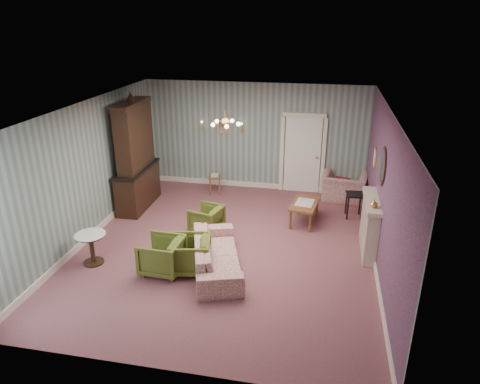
% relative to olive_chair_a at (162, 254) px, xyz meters
% --- Properties ---
extents(floor, '(7.00, 7.00, 0.00)m').
position_rel_olive_chair_a_xyz_m(floor, '(0.99, 1.15, -0.38)').
color(floor, '#804A52').
rests_on(floor, ground).
extents(ceiling, '(7.00, 7.00, 0.00)m').
position_rel_olive_chair_a_xyz_m(ceiling, '(0.99, 1.15, 2.52)').
color(ceiling, white).
rests_on(ceiling, ground).
extents(wall_back, '(6.00, 0.00, 6.00)m').
position_rel_olive_chair_a_xyz_m(wall_back, '(0.99, 4.65, 1.07)').
color(wall_back, slate).
rests_on(wall_back, ground).
extents(wall_front, '(6.00, 0.00, 6.00)m').
position_rel_olive_chair_a_xyz_m(wall_front, '(0.99, -2.35, 1.07)').
color(wall_front, slate).
rests_on(wall_front, ground).
extents(wall_left, '(0.00, 7.00, 7.00)m').
position_rel_olive_chair_a_xyz_m(wall_left, '(-2.01, 1.15, 1.07)').
color(wall_left, slate).
rests_on(wall_left, ground).
extents(wall_right, '(0.00, 7.00, 7.00)m').
position_rel_olive_chair_a_xyz_m(wall_right, '(3.99, 1.15, 1.07)').
color(wall_right, slate).
rests_on(wall_right, ground).
extents(wall_right_floral, '(0.00, 7.00, 7.00)m').
position_rel_olive_chair_a_xyz_m(wall_right_floral, '(3.97, 1.15, 1.07)').
color(wall_right_floral, '#A35174').
rests_on(wall_right_floral, ground).
extents(door, '(1.12, 0.12, 2.16)m').
position_rel_olive_chair_a_xyz_m(door, '(2.29, 4.61, 0.70)').
color(door, white).
rests_on(door, floor).
extents(olive_chair_a, '(0.73, 0.77, 0.75)m').
position_rel_olive_chair_a_xyz_m(olive_chair_a, '(0.00, 0.00, 0.00)').
color(olive_chair_a, '#525D20').
rests_on(olive_chair_a, floor).
extents(olive_chair_b, '(0.81, 0.85, 0.75)m').
position_rel_olive_chair_a_xyz_m(olive_chair_b, '(0.52, 0.13, -0.00)').
color(olive_chair_b, '#525D20').
rests_on(olive_chair_b, floor).
extents(olive_chair_c, '(0.74, 0.76, 0.65)m').
position_rel_olive_chair_a_xyz_m(olive_chair_c, '(0.37, 1.79, -0.05)').
color(olive_chair_c, '#525D20').
rests_on(olive_chair_c, floor).
extents(sofa_chintz, '(1.23, 2.19, 0.82)m').
position_rel_olive_chair_a_xyz_m(sofa_chintz, '(0.98, 0.30, 0.03)').
color(sofa_chintz, '#903A4B').
rests_on(sofa_chintz, floor).
extents(wingback_chair, '(1.20, 0.86, 0.97)m').
position_rel_olive_chair_a_xyz_m(wingback_chair, '(3.43, 4.21, 0.11)').
color(wingback_chair, '#903A4B').
rests_on(wingback_chair, floor).
extents(dresser, '(0.60, 1.69, 2.81)m').
position_rel_olive_chair_a_xyz_m(dresser, '(-1.66, 2.80, 1.03)').
color(dresser, black).
rests_on(dresser, floor).
extents(fireplace, '(0.30, 1.40, 1.16)m').
position_rel_olive_chair_a_xyz_m(fireplace, '(3.85, 1.55, 0.20)').
color(fireplace, beige).
rests_on(fireplace, floor).
extents(mantel_vase, '(0.15, 0.15, 0.15)m').
position_rel_olive_chair_a_xyz_m(mantel_vase, '(3.83, 1.15, 0.86)').
color(mantel_vase, gold).
rests_on(mantel_vase, fireplace).
extents(oval_mirror, '(0.04, 0.76, 0.84)m').
position_rel_olive_chair_a_xyz_m(oval_mirror, '(3.95, 1.55, 1.47)').
color(oval_mirror, white).
rests_on(oval_mirror, wall_right).
extents(framed_print, '(0.04, 0.34, 0.42)m').
position_rel_olive_chair_a_xyz_m(framed_print, '(3.96, 2.90, 1.22)').
color(framed_print, gold).
rests_on(framed_print, wall_right).
extents(coffee_table, '(0.70, 1.07, 0.51)m').
position_rel_olive_chair_a_xyz_m(coffee_table, '(2.49, 2.62, -0.12)').
color(coffee_table, brown).
rests_on(coffee_table, floor).
extents(side_table_black, '(0.44, 0.44, 0.61)m').
position_rel_olive_chair_a_xyz_m(side_table_black, '(3.64, 3.16, -0.07)').
color(side_table_black, black).
rests_on(side_table_black, floor).
extents(pedestal_table, '(0.67, 0.67, 0.64)m').
position_rel_olive_chair_a_xyz_m(pedestal_table, '(-1.44, 0.02, -0.06)').
color(pedestal_table, black).
rests_on(pedestal_table, floor).
extents(nesting_table, '(0.42, 0.48, 0.54)m').
position_rel_olive_chair_a_xyz_m(nesting_table, '(0.00, 4.00, -0.11)').
color(nesting_table, brown).
rests_on(nesting_table, floor).
extents(gilt_mirror_back, '(0.28, 0.06, 0.36)m').
position_rel_olive_chair_a_xyz_m(gilt_mirror_back, '(0.09, 4.61, 1.32)').
color(gilt_mirror_back, gold).
rests_on(gilt_mirror_back, wall_back).
extents(sconce_left, '(0.16, 0.12, 0.30)m').
position_rel_olive_chair_a_xyz_m(sconce_left, '(-0.46, 4.59, 1.32)').
color(sconce_left, gold).
rests_on(sconce_left, wall_back).
extents(sconce_right, '(0.16, 0.12, 0.30)m').
position_rel_olive_chair_a_xyz_m(sconce_right, '(0.64, 4.59, 1.32)').
color(sconce_right, gold).
rests_on(sconce_right, wall_back).
extents(chandelier, '(0.56, 0.56, 0.36)m').
position_rel_olive_chair_a_xyz_m(chandelier, '(0.99, 1.15, 2.25)').
color(chandelier, gold).
rests_on(chandelier, ceiling).
extents(burgundy_cushion, '(0.41, 0.28, 0.39)m').
position_rel_olive_chair_a_xyz_m(burgundy_cushion, '(3.38, 4.06, 0.10)').
color(burgundy_cushion, maroon).
rests_on(burgundy_cushion, wingback_chair).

